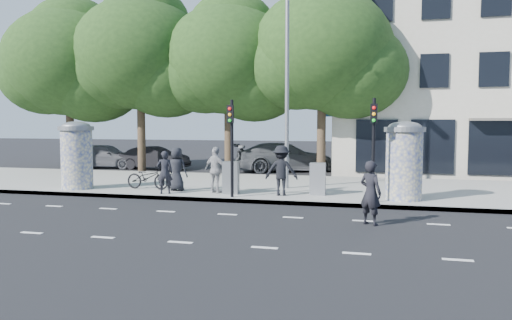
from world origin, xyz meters
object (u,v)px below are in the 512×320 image
(man_road, at_px, (371,193))
(car_mid, at_px, (155,158))
(ad_column_left, at_px, (77,154))
(ped_a, at_px, (177,169))
(ped_d, at_px, (281,170))
(traffic_pole_near, at_px, (231,138))
(ad_column_right, at_px, (404,159))
(ped_b, at_px, (165,172))
(street_lamp, at_px, (287,70))
(cabinet_right, at_px, (318,179))
(traffic_pole_far, at_px, (374,139))
(cabinet_left, at_px, (231,178))
(ped_e, at_px, (216,170))
(car_left, at_px, (105,156))
(bicycle, at_px, (148,177))
(car_right, at_px, (285,157))

(man_road, xyz_separation_m, car_mid, (-12.68, 13.18, -0.21))
(ad_column_left, height_order, car_mid, ad_column_left)
(ped_a, bearing_deg, ped_d, -178.98)
(traffic_pole_near, relative_size, car_mid, 0.84)
(ad_column_right, relative_size, car_mid, 0.65)
(ad_column_left, distance_m, ped_b, 4.03)
(street_lamp, height_order, man_road, street_lamp)
(ped_a, bearing_deg, cabinet_right, -173.87)
(traffic_pole_far, relative_size, car_mid, 0.84)
(ad_column_left, distance_m, ped_a, 4.13)
(ad_column_right, bearing_deg, cabinet_left, -179.00)
(traffic_pole_near, relative_size, traffic_pole_far, 1.00)
(ped_a, xyz_separation_m, ped_e, (1.64, -0.20, 0.03))
(car_left, bearing_deg, cabinet_left, -139.39)
(car_left, bearing_deg, traffic_pole_near, -140.98)
(street_lamp, relative_size, ped_e, 4.66)
(traffic_pole_near, xyz_separation_m, bicycle, (-3.81, 1.22, -1.61))
(ped_b, xyz_separation_m, cabinet_left, (2.36, 0.55, -0.20))
(ped_e, height_order, car_right, ped_e)
(man_road, distance_m, cabinet_right, 4.63)
(ped_d, bearing_deg, ad_column_left, -5.11)
(traffic_pole_far, bearing_deg, cabinet_right, 146.05)
(ped_b, bearing_deg, ad_column_right, 164.56)
(ped_a, distance_m, bicycle, 1.35)
(ped_e, bearing_deg, street_lamp, -117.71)
(ped_a, bearing_deg, ped_b, 85.32)
(street_lamp, xyz_separation_m, car_left, (-12.57, 7.46, -4.05))
(traffic_pole_far, bearing_deg, street_lamp, 140.12)
(ped_d, xyz_separation_m, bicycle, (-5.40, 0.33, -0.43))
(traffic_pole_far, relative_size, cabinet_right, 2.93)
(traffic_pole_near, xyz_separation_m, cabinet_left, (-0.28, 0.80, -1.49))
(ad_column_right, distance_m, ped_a, 8.34)
(street_lamp, bearing_deg, cabinet_right, -46.55)
(ped_b, height_order, car_mid, ped_b)
(ped_e, bearing_deg, car_left, -20.98)
(ad_column_left, xyz_separation_m, bicycle, (2.79, 0.51, -0.92))
(ad_column_left, xyz_separation_m, cabinet_right, (9.44, 0.61, -0.81))
(ped_d, distance_m, car_left, 15.85)
(ped_d, height_order, cabinet_right, ped_d)
(traffic_pole_far, height_order, ped_a, traffic_pole_far)
(ped_e, relative_size, car_left, 0.39)
(bicycle, xyz_separation_m, car_right, (3.57, 9.74, 0.19))
(ad_column_left, distance_m, car_mid, 9.72)
(bicycle, xyz_separation_m, cabinet_right, (6.66, 0.10, 0.11))
(ped_a, height_order, car_mid, ped_a)
(ad_column_left, bearing_deg, car_left, 115.44)
(traffic_pole_far, bearing_deg, ped_b, 178.10)
(ad_column_right, distance_m, car_left, 19.41)
(ad_column_right, relative_size, ped_b, 1.68)
(cabinet_right, bearing_deg, traffic_pole_far, -36.02)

